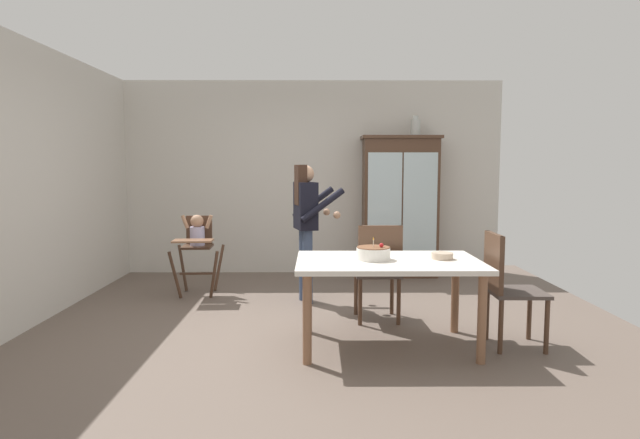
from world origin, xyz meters
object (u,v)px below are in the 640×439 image
at_px(china_cabinet, 400,206).
at_px(high_chair_with_toddler, 197,240).
at_px(ceramic_vase, 416,127).
at_px(dining_table, 388,271).
at_px(serving_bowl, 442,256).
at_px(dining_chair_right_end, 505,281).
at_px(birthday_cake, 373,253).
at_px(dining_chair_far_side, 378,266).
at_px(adult_person, 306,216).

bearing_deg(china_cabinet, high_chair_with_toddler, -157.00).
distance_m(ceramic_vase, dining_table, 3.34).
xyz_separation_m(serving_bowl, dining_chair_right_end, (0.52, -0.03, -0.21)).
distance_m(high_chair_with_toddler, dining_table, 2.73).
xyz_separation_m(china_cabinet, dining_table, (-0.55, -2.94, -0.32)).
bearing_deg(serving_bowl, birthday_cake, -177.63).
distance_m(ceramic_vase, dining_chair_right_end, 3.30).
relative_size(dining_table, birthday_cake, 5.43).
xyz_separation_m(ceramic_vase, serving_bowl, (-0.29, -2.91, -1.28)).
relative_size(dining_table, dining_chair_far_side, 1.58).
relative_size(china_cabinet, adult_person, 1.26).
bearing_deg(high_chair_with_toddler, dining_chair_right_end, -34.60).
relative_size(ceramic_vase, birthday_cake, 0.96).
bearing_deg(ceramic_vase, dining_chair_far_side, -108.38).
distance_m(china_cabinet, high_chair_with_toddler, 2.79).
distance_m(birthday_cake, serving_bowl, 0.58).
xyz_separation_m(dining_table, serving_bowl, (0.46, 0.03, 0.12)).
relative_size(adult_person, dining_table, 1.01).
relative_size(dining_chair_far_side, dining_chair_right_end, 1.00).
distance_m(high_chair_with_toddler, adult_person, 1.37).
height_order(ceramic_vase, birthday_cake, ceramic_vase).
distance_m(ceramic_vase, dining_chair_far_side, 2.79).
relative_size(high_chair_with_toddler, dining_chair_far_side, 0.99).
xyz_separation_m(ceramic_vase, dining_chair_far_side, (-0.75, -2.24, -1.49)).
xyz_separation_m(high_chair_with_toddler, dining_table, (2.00, -1.86, -0.00)).
height_order(high_chair_with_toddler, dining_chair_far_side, dining_chair_far_side).
relative_size(china_cabinet, dining_chair_far_side, 2.00).
distance_m(high_chair_with_toddler, dining_chair_right_end, 3.51).
distance_m(adult_person, serving_bowl, 1.89).
bearing_deg(dining_chair_right_end, dining_table, 91.30).
bearing_deg(dining_chair_right_end, china_cabinet, 9.30).
relative_size(china_cabinet, birthday_cake, 6.87).
bearing_deg(high_chair_with_toddler, ceramic_vase, 18.88).
height_order(serving_bowl, dining_chair_right_end, dining_chair_right_end).
height_order(high_chair_with_toddler, serving_bowl, high_chair_with_toddler).
relative_size(high_chair_with_toddler, serving_bowl, 5.28).
bearing_deg(high_chair_with_toddler, china_cabinet, 20.31).
relative_size(serving_bowl, dining_chair_right_end, 0.19).
relative_size(ceramic_vase, dining_chair_far_side, 0.28).
bearing_deg(dining_chair_right_end, high_chair_with_toddler, 59.11).
height_order(dining_table, dining_chair_right_end, dining_chair_right_end).
bearing_deg(dining_chair_far_side, ceramic_vase, -110.40).
xyz_separation_m(china_cabinet, serving_bowl, (-0.09, -2.91, -0.20)).
bearing_deg(ceramic_vase, high_chair_with_toddler, -158.43).
distance_m(serving_bowl, dining_chair_far_side, 0.83).
bearing_deg(dining_chair_right_end, ceramic_vase, 5.49).
distance_m(china_cabinet, ceramic_vase, 1.09).
bearing_deg(adult_person, china_cabinet, -56.42).
relative_size(china_cabinet, high_chair_with_toddler, 2.03).
distance_m(dining_chair_far_side, dining_chair_right_end, 1.20).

